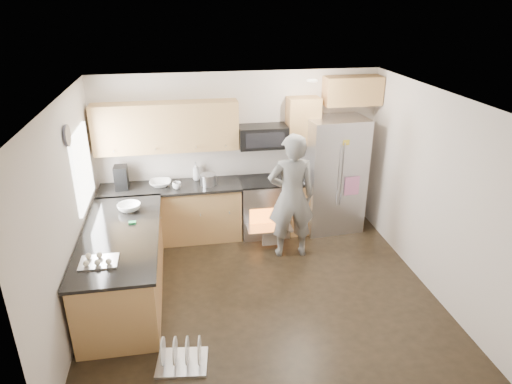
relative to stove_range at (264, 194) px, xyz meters
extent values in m
plane|color=black|center=(-0.35, -1.69, -0.68)|extent=(4.50, 4.50, 0.00)
cube|color=beige|center=(-0.35, 0.31, 0.62)|extent=(4.50, 0.04, 2.60)
cube|color=beige|center=(-0.35, -3.69, 0.62)|extent=(4.50, 0.04, 2.60)
cube|color=beige|center=(-2.60, -1.69, 0.62)|extent=(0.04, 4.00, 2.60)
cube|color=beige|center=(1.90, -1.69, 0.62)|extent=(0.04, 4.00, 2.60)
cube|color=white|center=(-0.35, -1.69, 1.92)|extent=(4.50, 4.00, 0.04)
cube|color=white|center=(-2.58, -0.69, 0.87)|extent=(0.04, 1.00, 1.00)
cylinder|color=beige|center=(0.55, -0.59, 1.91)|extent=(0.14, 0.14, 0.02)
cylinder|color=#474754|center=(-2.57, -1.24, 1.47)|extent=(0.03, 0.26, 0.26)
cube|color=#B67F49|center=(-1.48, 0.01, -0.24)|extent=(2.15, 0.60, 0.87)
cube|color=black|center=(-1.48, 0.00, 0.23)|extent=(2.19, 0.64, 0.04)
cube|color=#B67F49|center=(0.65, 0.01, -0.24)|extent=(0.50, 0.60, 0.87)
cube|color=black|center=(0.65, 0.00, 0.23)|extent=(0.54, 0.64, 0.04)
cube|color=#B67F49|center=(-1.47, 0.14, 1.15)|extent=(2.16, 0.33, 0.74)
cube|color=#B67F49|center=(0.65, 0.14, 1.15)|extent=(0.50, 0.33, 0.74)
cube|color=#B67F49|center=(1.43, 0.14, 1.60)|extent=(0.90, 0.33, 0.44)
imported|color=white|center=(-1.63, 0.04, 0.29)|extent=(0.33, 0.33, 0.08)
imported|color=white|center=(-1.06, 0.20, 0.39)|extent=(0.11, 0.11, 0.29)
imported|color=white|center=(-1.38, -0.12, 0.30)|extent=(0.14, 0.14, 0.11)
cylinder|color=#B7B7BC|center=(-0.89, -0.03, 0.33)|extent=(0.25, 0.25, 0.17)
cube|color=black|center=(-2.20, 0.03, 0.43)|extent=(0.19, 0.24, 0.36)
cylinder|color=#B7B7BC|center=(0.69, -0.05, 0.29)|extent=(0.10, 0.10, 0.08)
cube|color=#B67F49|center=(-2.10, -1.44, -0.24)|extent=(0.90, 2.30, 0.87)
cube|color=black|center=(-2.10, -1.44, 0.23)|extent=(0.96, 2.36, 0.04)
imported|color=white|center=(-2.03, -0.79, 0.30)|extent=(0.32, 0.32, 0.10)
cube|color=green|center=(-1.96, -1.20, 0.26)|extent=(0.09, 0.06, 0.03)
cube|color=#B7B7BC|center=(-2.25, -2.11, 0.29)|extent=(0.41, 0.31, 0.09)
cube|color=#B7B7BC|center=(0.00, -0.01, -0.23)|extent=(0.76, 0.62, 0.90)
cube|color=black|center=(0.00, -0.01, 0.24)|extent=(0.76, 0.60, 0.03)
cube|color=orange|center=(0.00, -0.33, -0.28)|extent=(0.56, 0.02, 0.34)
cube|color=#B7B7BC|center=(0.00, -0.49, -0.36)|extent=(0.70, 0.34, 0.03)
cube|color=silver|center=(0.00, -0.54, -0.50)|extent=(0.24, 0.03, 0.28)
cube|color=black|center=(0.00, 0.11, 0.94)|extent=(0.76, 0.40, 0.34)
cube|color=#B7B7BC|center=(1.15, 0.01, 0.27)|extent=(0.98, 0.79, 1.90)
cylinder|color=#B7B7BC|center=(1.12, -0.36, 0.41)|extent=(0.02, 0.02, 1.03)
cylinder|color=#B7B7BC|center=(1.18, -0.36, 0.41)|extent=(0.02, 0.02, 1.03)
cube|color=pink|center=(1.36, -0.36, 0.20)|extent=(0.25, 0.02, 0.31)
cube|color=#8CA7E1|center=(0.96, -0.36, 0.72)|extent=(0.19, 0.02, 0.23)
imported|color=slate|center=(0.27, -0.77, 0.28)|extent=(0.72, 0.49, 1.91)
cube|color=#B7B7BC|center=(-1.41, -2.81, -0.66)|extent=(0.59, 0.49, 0.03)
cylinder|color=white|center=(-1.61, -2.79, -0.49)|extent=(0.05, 0.30, 0.30)
cylinder|color=white|center=(-1.48, -2.80, -0.49)|extent=(0.05, 0.30, 0.30)
cylinder|color=white|center=(-1.35, -2.82, -0.49)|extent=(0.05, 0.30, 0.30)
cylinder|color=white|center=(-1.22, -2.83, -0.49)|extent=(0.05, 0.30, 0.30)
camera|label=1|loc=(-1.27, -6.66, 2.97)|focal=32.00mm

